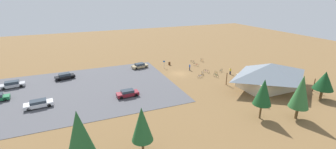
% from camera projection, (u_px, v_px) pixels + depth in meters
% --- Properties ---
extents(ground, '(160.00, 160.00, 0.00)m').
position_uv_depth(ground, '(179.00, 74.00, 58.40)').
color(ground, brown).
rests_on(ground, ground).
extents(parking_lot_asphalt, '(43.01, 28.48, 0.05)m').
position_uv_depth(parking_lot_asphalt, '(71.00, 91.00, 47.70)').
color(parking_lot_asphalt, '#4C4C51').
rests_on(parking_lot_asphalt, ground).
extents(bike_pavilion, '(14.92, 10.49, 5.52)m').
position_uv_depth(bike_pavilion, '(270.00, 74.00, 48.54)').
color(bike_pavilion, beige).
rests_on(bike_pavilion, ground).
extents(trash_bin, '(0.60, 0.60, 0.90)m').
position_uv_depth(trash_bin, '(169.00, 63.00, 65.36)').
color(trash_bin, brown).
rests_on(trash_bin, ground).
extents(lot_sign, '(0.56, 0.08, 2.20)m').
position_uv_depth(lot_sign, '(164.00, 63.00, 62.19)').
color(lot_sign, '#99999E').
rests_on(lot_sign, ground).
extents(pine_east, '(2.87, 2.87, 6.78)m').
position_uv_depth(pine_east, '(263.00, 92.00, 36.06)').
color(pine_east, brown).
rests_on(pine_east, ground).
extents(pine_midwest, '(3.34, 3.34, 8.17)m').
position_uv_depth(pine_midwest, '(80.00, 136.00, 23.98)').
color(pine_midwest, brown).
rests_on(pine_midwest, ground).
extents(pine_mideast, '(3.02, 3.02, 7.43)m').
position_uv_depth(pine_mideast, '(301.00, 92.00, 35.94)').
color(pine_mideast, brown).
rests_on(pine_mideast, ground).
extents(pine_west, '(3.62, 3.62, 5.54)m').
position_uv_depth(pine_west, '(324.00, 81.00, 43.21)').
color(pine_west, brown).
rests_on(pine_west, ground).
extents(pine_far_east, '(2.67, 2.67, 6.67)m').
position_uv_depth(pine_far_east, '(142.00, 124.00, 27.60)').
color(pine_far_east, brown).
rests_on(pine_far_east, ground).
extents(bicycle_white_near_porch, '(0.56, 1.69, 0.82)m').
position_uv_depth(bicycle_white_near_porch, '(203.00, 73.00, 57.40)').
color(bicycle_white_near_porch, black).
rests_on(bicycle_white_near_porch, ground).
extents(bicycle_orange_yard_front, '(0.48, 1.70, 0.90)m').
position_uv_depth(bicycle_orange_yard_front, '(202.00, 61.00, 68.31)').
color(bicycle_orange_yard_front, black).
rests_on(bicycle_orange_yard_front, ground).
extents(bicycle_red_yard_left, '(1.12, 1.33, 0.85)m').
position_uv_depth(bicycle_red_yard_left, '(196.00, 65.00, 64.30)').
color(bicycle_red_yard_left, black).
rests_on(bicycle_red_yard_left, ground).
extents(bicycle_yellow_yard_right, '(0.48, 1.69, 0.82)m').
position_uv_depth(bicycle_yellow_yard_right, '(216.00, 73.00, 57.66)').
color(bicycle_yellow_yard_right, black).
rests_on(bicycle_yellow_yard_right, ground).
extents(bicycle_teal_lone_west, '(1.54, 0.91, 0.83)m').
position_uv_depth(bicycle_teal_lone_west, '(221.00, 71.00, 59.53)').
color(bicycle_teal_lone_west, black).
rests_on(bicycle_teal_lone_west, ground).
extents(bicycle_green_yard_center, '(0.56, 1.69, 0.84)m').
position_uv_depth(bicycle_green_yard_center, '(216.00, 76.00, 55.78)').
color(bicycle_green_yard_center, black).
rests_on(bicycle_green_yard_center, ground).
extents(bicycle_purple_trailside, '(0.91, 1.55, 0.89)m').
position_uv_depth(bicycle_purple_trailside, '(206.00, 71.00, 58.93)').
color(bicycle_purple_trailside, black).
rests_on(bicycle_purple_trailside, ground).
extents(bicycle_blue_near_sign, '(1.69, 0.54, 0.86)m').
position_uv_depth(bicycle_blue_near_sign, '(200.00, 76.00, 55.57)').
color(bicycle_blue_near_sign, black).
rests_on(bicycle_blue_near_sign, ground).
extents(bicycle_black_lone_east, '(0.66, 1.69, 0.80)m').
position_uv_depth(bicycle_black_lone_east, '(193.00, 62.00, 67.21)').
color(bicycle_black_lone_east, black).
rests_on(bicycle_black_lone_east, ground).
extents(car_tan_inner_stall, '(4.56, 2.62, 1.34)m').
position_uv_depth(car_tan_inner_stall, '(140.00, 66.00, 62.34)').
color(car_tan_inner_stall, tan).
rests_on(car_tan_inner_stall, parking_lot_asphalt).
extents(car_silver_second_row, '(4.86, 2.24, 1.43)m').
position_uv_depth(car_silver_second_row, '(12.00, 84.00, 49.40)').
color(car_silver_second_row, '#BCBCC1').
rests_on(car_silver_second_row, parking_lot_asphalt).
extents(car_white_end_stall, '(4.84, 2.32, 1.33)m').
position_uv_depth(car_white_end_stall, '(39.00, 104.00, 40.86)').
color(car_white_end_stall, white).
rests_on(car_white_end_stall, parking_lot_asphalt).
extents(car_maroon_front_row, '(4.35, 1.89, 1.37)m').
position_uv_depth(car_maroon_front_row, '(128.00, 93.00, 45.11)').
color(car_maroon_front_row, maroon).
rests_on(car_maroon_front_row, parking_lot_asphalt).
extents(car_black_back_corner, '(4.64, 2.71, 1.41)m').
position_uv_depth(car_black_back_corner, '(65.00, 76.00, 54.32)').
color(car_black_back_corner, black).
rests_on(car_black_back_corner, parking_lot_asphalt).
extents(visitor_crossing_yard, '(0.38, 0.36, 1.71)m').
position_uv_depth(visitor_crossing_yard, '(230.00, 71.00, 57.63)').
color(visitor_crossing_yard, '#2D3347').
rests_on(visitor_crossing_yard, ground).
extents(visitor_by_pavilion, '(0.37, 0.40, 1.75)m').
position_uv_depth(visitor_by_pavilion, '(190.00, 67.00, 60.59)').
color(visitor_by_pavilion, '#2D3347').
rests_on(visitor_by_pavilion, ground).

